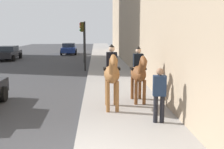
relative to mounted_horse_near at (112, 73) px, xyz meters
name	(u,v)px	position (x,y,z in m)	size (l,w,h in m)	color
mounted_horse_near	(112,73)	(0.00, 0.00, 0.00)	(2.15, 0.60, 2.34)	brown
mounted_horse_far	(139,72)	(0.93, -1.11, -0.12)	(2.15, 0.61, 2.21)	brown
pedestrian_greeting	(159,92)	(-1.58, -1.36, -0.34)	(0.32, 0.43, 1.70)	black
car_mid_lane	(8,53)	(19.08, 9.66, -0.70)	(4.51, 2.19, 1.44)	black
car_far_lane	(69,48)	(25.93, 4.06, -0.70)	(4.58, 2.14, 1.44)	navy
traffic_light_near_curb	(84,38)	(10.64, 1.46, 1.01)	(0.20, 0.44, 3.63)	black
traffic_light_far_curb	(83,36)	(15.71, 1.75, 1.03)	(0.20, 0.44, 3.66)	black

